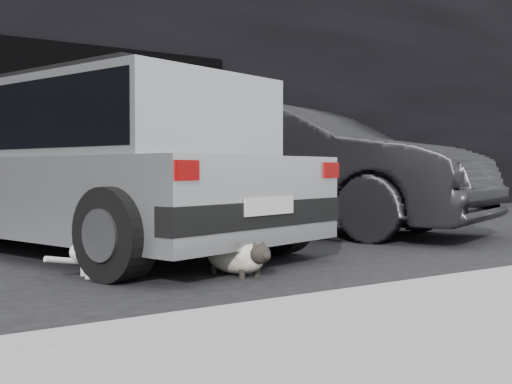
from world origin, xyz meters
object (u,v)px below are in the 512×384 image
silver_hatchback (98,159)px  cat_white (115,248)px  cat_siamese (240,258)px  second_car (293,168)px

silver_hatchback → cat_white: 1.60m
silver_hatchback → cat_siamese: 2.11m
second_car → cat_siamese: bearing=-156.0°
cat_siamese → cat_white: 0.93m
silver_hatchback → cat_siamese: size_ratio=5.83×
cat_siamese → silver_hatchback: bearing=-86.8°
second_car → cat_siamese: (-2.43, -2.57, -0.68)m
silver_hatchback → cat_siamese: bearing=-95.8°
silver_hatchback → second_car: 2.88m
second_car → cat_white: (-3.19, -2.03, -0.61)m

